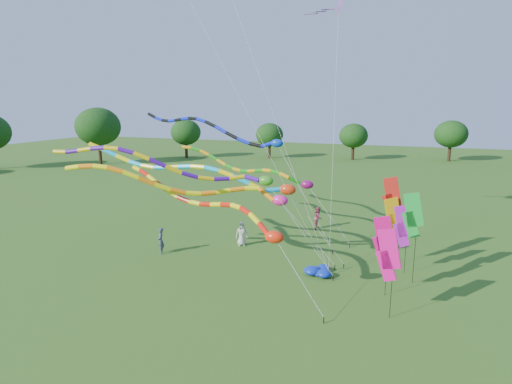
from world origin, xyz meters
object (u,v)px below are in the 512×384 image
(tube_kite_red, at_px, (216,208))
(tube_kite_orange, at_px, (202,188))
(blue_nylon_heap, at_px, (321,271))
(person_c, at_px, (318,218))
(person_b, at_px, (161,241))
(person_a, at_px, (242,234))

(tube_kite_red, bearing_deg, tube_kite_orange, 168.63)
(tube_kite_orange, distance_m, blue_nylon_heap, 8.22)
(person_c, bearing_deg, person_b, 128.54)
(person_b, xyz_separation_m, person_c, (8.38, 8.93, 0.00))
(person_a, distance_m, person_b, 5.40)
(person_a, bearing_deg, person_c, 32.35)
(person_a, height_order, person_b, person_b)
(tube_kite_red, bearing_deg, person_b, 179.79)
(person_c, bearing_deg, tube_kite_red, 155.22)
(tube_kite_orange, height_order, person_b, tube_kite_orange)
(tube_kite_orange, xyz_separation_m, person_b, (-3.79, 1.38, -4.00))
(tube_kite_orange, bearing_deg, blue_nylon_heap, -5.23)
(blue_nylon_heap, relative_size, person_a, 0.98)
(tube_kite_orange, relative_size, person_b, 8.34)
(tube_kite_orange, height_order, blue_nylon_heap, tube_kite_orange)
(tube_kite_orange, distance_m, person_c, 11.97)
(tube_kite_red, xyz_separation_m, person_c, (3.32, 11.21, -3.17))
(tube_kite_orange, bearing_deg, person_c, 47.89)
(tube_kite_red, relative_size, person_c, 7.79)
(blue_nylon_heap, relative_size, person_c, 0.95)
(blue_nylon_heap, height_order, person_b, person_b)
(person_a, bearing_deg, person_b, -165.45)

